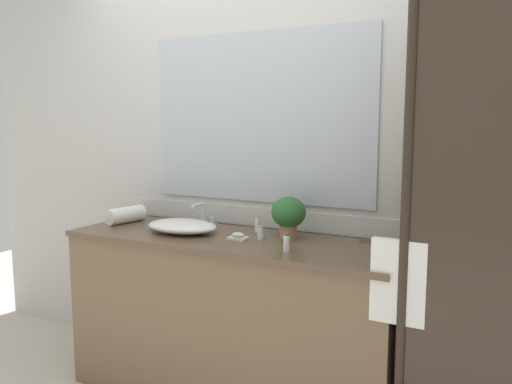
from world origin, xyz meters
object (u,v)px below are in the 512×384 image
object	(u,v)px
potted_plant	(289,214)
amenity_bottle_lotion	(261,233)
soap_dish	(238,237)
rolled_towel_near_edge	(125,215)
amenity_bottle_shampoo	(286,243)
amenity_bottle_conditioner	(258,224)
sink_basin	(182,226)
faucet	(202,218)

from	to	relation	value
potted_plant	amenity_bottle_lotion	size ratio (longest dim) A/B	3.05
soap_dish	rolled_towel_near_edge	bearing A→B (deg)	175.52
soap_dish	amenity_bottle_shampoo	world-z (taller)	amenity_bottle_shampoo
soap_dish	amenity_bottle_conditioner	distance (m)	0.21
sink_basin	amenity_bottle_shampoo	world-z (taller)	amenity_bottle_shampoo
faucet	amenity_bottle_shampoo	world-z (taller)	faucet
sink_basin	potted_plant	size ratio (longest dim) A/B	1.87
potted_plant	rolled_towel_near_edge	world-z (taller)	potted_plant
faucet	potted_plant	xyz separation A→B (m)	(0.58, -0.06, 0.08)
amenity_bottle_lotion	rolled_towel_near_edge	world-z (taller)	rolled_towel_near_edge
sink_basin	potted_plant	distance (m)	0.60
soap_dish	rolled_towel_near_edge	distance (m)	0.82
sink_basin	rolled_towel_near_edge	size ratio (longest dim) A/B	1.69
sink_basin	soap_dish	xyz separation A→B (m)	(0.36, -0.00, -0.02)
faucet	rolled_towel_near_edge	distance (m)	0.48
faucet	amenity_bottle_shampoo	size ratio (longest dim) A/B	1.91
soap_dish	amenity_bottle_shampoo	bearing A→B (deg)	-20.40
potted_plant	amenity_bottle_shampoo	size ratio (longest dim) A/B	2.45
soap_dish	amenity_bottle_lotion	xyz separation A→B (m)	(0.10, 0.05, 0.02)
potted_plant	amenity_bottle_shampoo	world-z (taller)	potted_plant
rolled_towel_near_edge	amenity_bottle_shampoo	bearing A→B (deg)	-9.24
faucet	rolled_towel_near_edge	size ratio (longest dim) A/B	0.70
potted_plant	amenity_bottle_conditioner	bearing A→B (deg)	163.13
amenity_bottle_lotion	rolled_towel_near_edge	distance (m)	0.92
faucet	amenity_bottle_conditioner	world-z (taller)	faucet
potted_plant	soap_dish	xyz separation A→B (m)	(-0.22, -0.14, -0.11)
amenity_bottle_shampoo	rolled_towel_near_edge	xyz separation A→B (m)	(-1.15, 0.19, 0.01)
faucet	soap_dish	size ratio (longest dim) A/B	1.70
faucet	amenity_bottle_lotion	xyz separation A→B (m)	(0.46, -0.15, -0.01)
rolled_towel_near_edge	potted_plant	bearing A→B (deg)	4.33
potted_plant	amenity_bottle_conditioner	world-z (taller)	potted_plant
sink_basin	amenity_bottle_lotion	bearing A→B (deg)	5.51
potted_plant	rolled_towel_near_edge	distance (m)	1.04
faucet	soap_dish	xyz separation A→B (m)	(0.36, -0.20, -0.03)
amenity_bottle_lotion	amenity_bottle_shampoo	size ratio (longest dim) A/B	0.80
sink_basin	amenity_bottle_shampoo	xyz separation A→B (m)	(0.69, -0.13, 0.01)
potted_plant	amenity_bottle_shampoo	distance (m)	0.30
soap_dish	potted_plant	bearing A→B (deg)	32.92
soap_dish	faucet	bearing A→B (deg)	150.66
amenity_bottle_conditioner	amenity_bottle_lotion	bearing A→B (deg)	-57.72
sink_basin	amenity_bottle_conditioner	size ratio (longest dim) A/B	4.63
amenity_bottle_conditioner	amenity_bottle_shampoo	bearing A→B (deg)	-45.48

